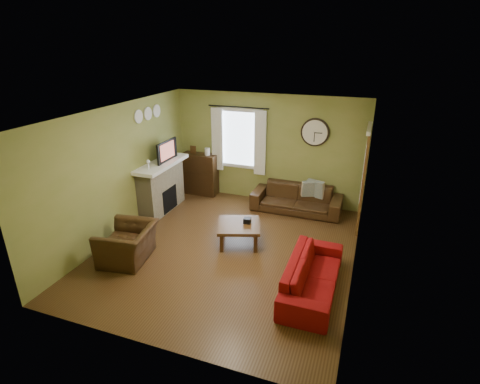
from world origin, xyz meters
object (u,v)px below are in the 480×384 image
(armchair, at_px, (128,244))
(sofa_red, at_px, (313,275))
(bookshelf, at_px, (200,174))
(sofa_brown, at_px, (296,199))
(coffee_table, at_px, (239,234))

(armchair, bearing_deg, sofa_red, 84.34)
(bookshelf, bearing_deg, armchair, -87.56)
(sofa_red, bearing_deg, bookshelf, 47.99)
(sofa_red, bearing_deg, armchair, 93.89)
(sofa_brown, xyz_separation_m, coffee_table, (-0.74, -1.89, -0.09))
(bookshelf, xyz_separation_m, armchair, (0.14, -3.31, -0.21))
(bookshelf, height_order, coffee_table, bookshelf)
(sofa_brown, bearing_deg, sofa_red, -73.17)
(sofa_red, xyz_separation_m, armchair, (-3.29, -0.22, 0.04))
(sofa_red, xyz_separation_m, coffee_table, (-1.61, 0.99, -0.07))
(bookshelf, distance_m, coffee_table, 2.80)
(sofa_brown, xyz_separation_m, sofa_red, (0.87, -2.88, -0.02))
(bookshelf, relative_size, sofa_brown, 0.52)
(sofa_brown, bearing_deg, coffee_table, -111.29)
(sofa_brown, xyz_separation_m, armchair, (-2.42, -3.10, 0.02))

